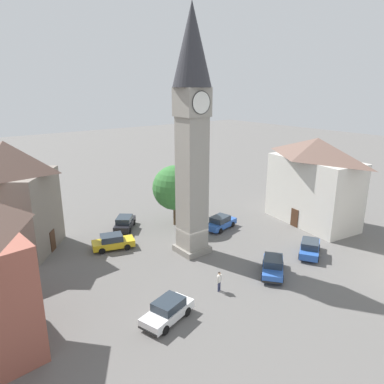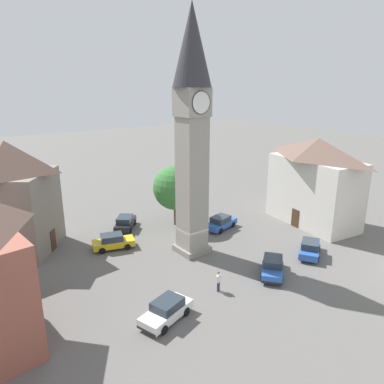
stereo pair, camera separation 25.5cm
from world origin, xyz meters
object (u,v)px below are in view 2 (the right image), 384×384
car_white_side (273,266)px  building_hall_far (12,196)px  car_silver_kerb (125,223)px  pedestrian (219,280)px  building_terrace_right (315,181)px  tree (175,188)px  car_black_far (310,248)px  car_blue_kerb (221,222)px  car_red_corner (113,242)px  clock_tower (192,114)px  car_green_alley (166,310)px

car_white_side → building_hall_far: (-16.28, 18.61, 4.80)m
car_silver_kerb → pedestrian: bearing=-90.4°
building_terrace_right → pedestrian: bearing=-166.5°
building_hall_far → tree: bearing=-13.7°
car_black_far → tree: size_ratio=0.62×
car_blue_kerb → car_red_corner: (-12.06, 2.66, 0.00)m
car_blue_kerb → pedestrian: (-8.81, -9.58, 0.25)m
car_black_far → building_hall_far: (-21.97, 18.37, 4.80)m
clock_tower → building_hall_far: clock_tower is taller
car_silver_kerb → pedestrian: (-0.11, -16.18, 0.25)m
car_blue_kerb → tree: bearing=128.6°
car_white_side → building_hall_far: building_hall_far is taller
car_red_corner → car_green_alley: 12.97m
pedestrian → clock_tower: bearing=69.1°
car_silver_kerb → pedestrian: pedestrian is taller
car_red_corner → pedestrian: size_ratio=2.63×
car_red_corner → building_terrace_right: 23.60m
car_black_far → car_green_alley: 16.45m
car_red_corner → car_silver_kerb: bearing=49.5°
car_blue_kerb → building_terrace_right: (9.79, -5.10, 4.38)m
pedestrian → car_black_far: bearing=-3.1°
tree → building_terrace_right: bearing=-35.3°
car_red_corner → tree: size_ratio=0.63×
car_red_corner → tree: (8.71, 1.55, 3.74)m
car_white_side → pedestrian: (-5.46, 0.86, 0.25)m
car_green_alley → tree: 18.33m
car_green_alley → pedestrian: 5.34m
building_terrace_right → car_green_alley: bearing=-168.1°
pedestrian → tree: size_ratio=0.24×
tree → building_hall_far: building_hall_far is taller
pedestrian → building_terrace_right: 19.57m
car_blue_kerb → car_silver_kerb: 10.91m
car_blue_kerb → car_green_alley: bearing=-144.3°
building_terrace_right → car_silver_kerb: bearing=147.7°
car_silver_kerb → car_black_far: size_ratio=0.96×
clock_tower → car_blue_kerb: clock_tower is taller
tree → building_terrace_right: size_ratio=0.61×
car_white_side → car_black_far: size_ratio=0.97×
clock_tower → car_silver_kerb: (-2.54, 9.22, -12.56)m
clock_tower → car_white_side: bearing=-70.2°
car_red_corner → tree: tree is taller
clock_tower → building_terrace_right: 18.09m
car_green_alley → building_hall_far: building_hall_far is taller
clock_tower → car_silver_kerb: bearing=105.4°
car_red_corner → clock_tower: bearing=-41.8°
pedestrian → building_terrace_right: size_ratio=0.15×
clock_tower → car_black_far: 16.95m
building_hall_far → car_blue_kerb: bearing=-22.6°
building_hall_far → car_silver_kerb: bearing=-8.2°
car_white_side → tree: 15.11m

